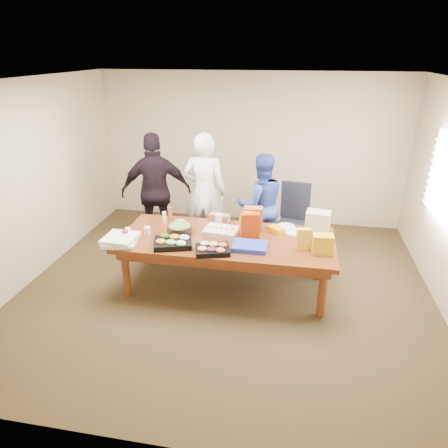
% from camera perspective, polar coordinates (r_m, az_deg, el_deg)
% --- Properties ---
extents(floor, '(5.50, 5.00, 0.02)m').
position_cam_1_polar(floor, '(5.64, 0.33, -8.98)').
color(floor, '#47301E').
rests_on(floor, ground).
extents(ceiling, '(5.50, 5.00, 0.02)m').
position_cam_1_polar(ceiling, '(4.76, 0.41, 19.78)').
color(ceiling, white).
rests_on(ceiling, wall_back).
extents(wall_back, '(5.50, 0.04, 2.70)m').
position_cam_1_polar(wall_back, '(7.42, 3.78, 10.49)').
color(wall_back, beige).
rests_on(wall_back, floor).
extents(wall_front, '(5.50, 0.04, 2.70)m').
position_cam_1_polar(wall_front, '(2.87, -8.56, -12.45)').
color(wall_front, beige).
rests_on(wall_front, floor).
extents(wall_left, '(0.04, 5.00, 2.70)m').
position_cam_1_polar(wall_left, '(6.12, -26.01, 5.28)').
color(wall_left, beige).
rests_on(wall_left, floor).
extents(window_panel, '(0.03, 1.40, 1.10)m').
position_cam_1_polar(window_panel, '(5.82, 29.10, 5.37)').
color(window_panel, white).
rests_on(window_panel, wall_right).
extents(window_blinds, '(0.04, 1.36, 1.00)m').
position_cam_1_polar(window_blinds, '(5.80, 28.72, 5.41)').
color(window_blinds, beige).
rests_on(window_blinds, wall_right).
extents(conference_table, '(2.80, 1.20, 0.75)m').
position_cam_1_polar(conference_table, '(5.44, 0.34, -5.56)').
color(conference_table, '#4C1C0F').
rests_on(conference_table, floor).
extents(office_chair, '(0.63, 0.63, 1.08)m').
position_cam_1_polar(office_chair, '(6.35, 9.90, 0.18)').
color(office_chair, black).
rests_on(office_chair, floor).
extents(person_center, '(0.69, 0.45, 1.90)m').
position_cam_1_polar(person_center, '(6.36, -2.74, 4.49)').
color(person_center, white).
rests_on(person_center, floor).
extents(person_right, '(0.94, 0.84, 1.61)m').
position_cam_1_polar(person_right, '(6.29, 5.24, 2.79)').
color(person_right, '#2F429D').
rests_on(person_right, floor).
extents(person_left, '(1.19, 0.76, 1.88)m').
position_cam_1_polar(person_left, '(6.51, -9.59, 4.55)').
color(person_left, black).
rests_on(person_left, floor).
extents(veggie_tray, '(0.55, 0.48, 0.07)m').
position_cam_1_polar(veggie_tray, '(5.10, -7.28, -2.67)').
color(veggie_tray, black).
rests_on(veggie_tray, conference_table).
extents(fruit_tray, '(0.48, 0.42, 0.06)m').
position_cam_1_polar(fruit_tray, '(4.90, -1.66, -3.69)').
color(fruit_tray, black).
rests_on(fruit_tray, conference_table).
extents(sheet_cake, '(0.48, 0.38, 0.08)m').
position_cam_1_polar(sheet_cake, '(5.37, -0.38, -1.04)').
color(sheet_cake, beige).
rests_on(sheet_cake, conference_table).
extents(salad_bowl, '(0.40, 0.40, 0.11)m').
position_cam_1_polar(salad_bowl, '(5.43, -6.33, -0.72)').
color(salad_bowl, black).
rests_on(salad_bowl, conference_table).
extents(chip_bag_blue, '(0.42, 0.32, 0.06)m').
position_cam_1_polar(chip_bag_blue, '(4.99, 3.69, -3.18)').
color(chip_bag_blue, '#2636BD').
rests_on(chip_bag_blue, conference_table).
extents(chip_bag_red, '(0.26, 0.15, 0.35)m').
position_cam_1_polar(chip_bag_red, '(5.19, 3.72, -0.33)').
color(chip_bag_red, '#A92E01').
rests_on(chip_bag_red, conference_table).
extents(chip_bag_yellow, '(0.19, 0.11, 0.27)m').
position_cam_1_polar(chip_bag_yellow, '(5.03, 11.27, -2.08)').
color(chip_bag_yellow, yellow).
rests_on(chip_bag_yellow, conference_table).
extents(chip_bag_orange, '(0.20, 0.11, 0.30)m').
position_cam_1_polar(chip_bag_orange, '(5.34, 3.80, 0.09)').
color(chip_bag_orange, orange).
rests_on(chip_bag_orange, conference_table).
extents(mayo_jar, '(0.12, 0.12, 0.15)m').
position_cam_1_polar(mayo_jar, '(5.64, -0.76, 0.65)').
color(mayo_jar, silver).
rests_on(mayo_jar, conference_table).
extents(mustard_bottle, '(0.06, 0.06, 0.17)m').
position_cam_1_polar(mustard_bottle, '(5.54, 2.49, 0.24)').
color(mustard_bottle, yellow).
rests_on(mustard_bottle, conference_table).
extents(dressing_bottle, '(0.08, 0.08, 0.20)m').
position_cam_1_polar(dressing_bottle, '(5.85, -7.69, 1.52)').
color(dressing_bottle, brown).
rests_on(dressing_bottle, conference_table).
extents(ranch_bottle, '(0.07, 0.07, 0.17)m').
position_cam_1_polar(ranch_bottle, '(5.76, -8.47, 0.94)').
color(ranch_bottle, beige).
rests_on(ranch_bottle, conference_table).
extents(banana_bunch, '(0.25, 0.24, 0.07)m').
position_cam_1_polar(banana_bunch, '(5.47, 7.40, -0.78)').
color(banana_bunch, '#E5AC0B').
rests_on(banana_bunch, conference_table).
extents(bread_loaf, '(0.31, 0.17, 0.12)m').
position_cam_1_polar(bread_loaf, '(5.75, -0.67, 0.87)').
color(bread_loaf, '#A5673F').
rests_on(bread_loaf, conference_table).
extents(kraft_bag, '(0.26, 0.17, 0.33)m').
position_cam_1_polar(kraft_bag, '(5.46, 4.17, 0.76)').
color(kraft_bag, brown).
rests_on(kraft_bag, conference_table).
extents(red_cup, '(0.10, 0.10, 0.12)m').
position_cam_1_polar(red_cup, '(5.38, -13.88, -1.52)').
color(red_cup, '#A80729').
rests_on(red_cup, conference_table).
extents(clear_cup_a, '(0.08, 0.08, 0.11)m').
position_cam_1_polar(clear_cup_a, '(5.47, -13.47, -1.07)').
color(clear_cup_a, white).
rests_on(clear_cup_a, conference_table).
extents(clear_cup_b, '(0.10, 0.10, 0.12)m').
position_cam_1_polar(clear_cup_b, '(5.42, -10.83, -1.00)').
color(clear_cup_b, silver).
rests_on(clear_cup_b, conference_table).
extents(pizza_box_lower, '(0.45, 0.45, 0.05)m').
position_cam_1_polar(pizza_box_lower, '(5.30, -14.40, -2.39)').
color(pizza_box_lower, white).
rests_on(pizza_box_lower, conference_table).
extents(pizza_box_upper, '(0.42, 0.42, 0.05)m').
position_cam_1_polar(pizza_box_upper, '(5.28, -14.51, -1.94)').
color(pizza_box_upper, white).
rests_on(pizza_box_upper, pizza_box_lower).
extents(plate_a, '(0.29, 0.29, 0.01)m').
position_cam_1_polar(plate_a, '(5.51, 9.95, -1.11)').
color(plate_a, white).
rests_on(plate_a, conference_table).
extents(plate_b, '(0.31, 0.31, 0.02)m').
position_cam_1_polar(plate_b, '(5.66, 8.81, -0.35)').
color(plate_b, white).
rests_on(plate_b, conference_table).
extents(dip_bowl_a, '(0.17, 0.17, 0.06)m').
position_cam_1_polar(dip_bowl_a, '(5.53, 3.63, -0.44)').
color(dip_bowl_a, '#F4E7C7').
rests_on(dip_bowl_a, conference_table).
extents(dip_bowl_b, '(0.17, 0.17, 0.06)m').
position_cam_1_polar(dip_bowl_b, '(5.66, -6.26, 0.08)').
color(dip_bowl_b, silver).
rests_on(dip_bowl_b, conference_table).
extents(grocery_bag_white, '(0.33, 0.26, 0.33)m').
position_cam_1_polar(grocery_bag_white, '(5.43, 13.16, 0.08)').
color(grocery_bag_white, beige).
rests_on(grocery_bag_white, conference_table).
extents(grocery_bag_yellow, '(0.25, 0.18, 0.24)m').
position_cam_1_polar(grocery_bag_yellow, '(4.98, 13.84, -2.79)').
color(grocery_bag_yellow, gold).
rests_on(grocery_bag_yellow, conference_table).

